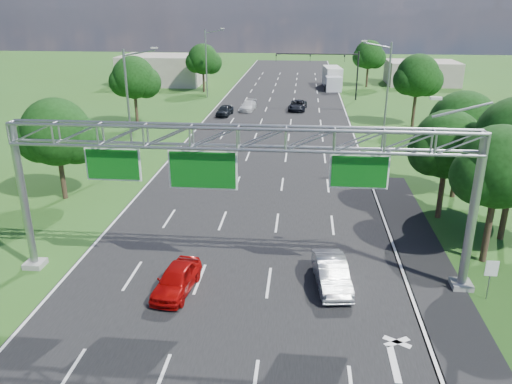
# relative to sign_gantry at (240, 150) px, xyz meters

# --- Properties ---
(ground) EXTENTS (220.00, 220.00, 0.00)m
(ground) POSITION_rel_sign_gantry_xyz_m (-0.33, 18.00, -6.89)
(ground) COLOR #2C5519
(ground) RESTS_ON ground
(road) EXTENTS (18.00, 180.00, 0.02)m
(road) POSITION_rel_sign_gantry_xyz_m (-0.33, 18.00, -6.89)
(road) COLOR black
(road) RESTS_ON ground
(road_flare) EXTENTS (3.00, 30.00, 0.02)m
(road_flare) POSITION_rel_sign_gantry_xyz_m (9.87, 2.00, -6.89)
(road_flare) COLOR black
(road_flare) RESTS_ON ground
(sign_gantry) EXTENTS (23.50, 1.00, 9.56)m
(sign_gantry) POSITION_rel_sign_gantry_xyz_m (0.00, 0.00, 0.00)
(sign_gantry) COLOR gray
(sign_gantry) RESTS_ON ground
(regulatory_sign) EXTENTS (0.60, 0.08, 2.10)m
(regulatory_sign) POSITION_rel_sign_gantry_xyz_m (12.07, -1.02, -5.38)
(regulatory_sign) COLOR gray
(regulatory_sign) RESTS_ON ground
(traffic_signal) EXTENTS (12.21, 0.24, 7.00)m
(traffic_signal) POSITION_rel_sign_gantry_xyz_m (7.15, 53.00, -1.72)
(traffic_signal) COLOR black
(traffic_signal) RESTS_ON ground
(streetlight_l_near) EXTENTS (2.97, 0.22, 10.16)m
(streetlight_l_near) POSITION_rel_sign_gantry_xyz_m (-11.63, 18.00, -1.31)
(streetlight_l_near) COLOR gray
(streetlight_l_near) RESTS_ON ground
(streetlight_l_far) EXTENTS (2.97, 0.22, 10.16)m
(streetlight_l_far) POSITION_rel_sign_gantry_xyz_m (-11.63, 53.00, -1.31)
(streetlight_l_far) COLOR gray
(streetlight_l_far) RESTS_ON ground
(streetlight_r_mid) EXTENTS (2.97, 0.22, 10.16)m
(streetlight_r_mid) POSITION_rel_sign_gantry_xyz_m (10.97, 28.00, -1.31)
(streetlight_r_mid) COLOR gray
(streetlight_r_mid) RESTS_ON ground
(tree_cluster_right) EXTENTS (9.91, 14.60, 8.68)m
(tree_cluster_right) POSITION_rel_sign_gantry_xyz_m (14.47, 7.19, -1.58)
(tree_cluster_right) COLOR #2D2116
(tree_cluster_right) RESTS_ON ground
(tree_verge_la) EXTENTS (5.76, 4.80, 7.40)m
(tree_verge_la) POSITION_rel_sign_gantry_xyz_m (-14.25, 10.04, -2.13)
(tree_verge_la) COLOR #2D2116
(tree_verge_la) RESTS_ON ground
(tree_verge_lb) EXTENTS (5.76, 4.80, 8.06)m
(tree_verge_lb) POSITION_rel_sign_gantry_xyz_m (-16.25, 33.04, -1.48)
(tree_verge_lb) COLOR #2D2116
(tree_verge_lb) RESTS_ON ground
(tree_verge_lc) EXTENTS (5.76, 4.80, 7.62)m
(tree_verge_lc) POSITION_rel_sign_gantry_xyz_m (-13.25, 58.04, -1.92)
(tree_verge_lc) COLOR #2D2116
(tree_verge_lc) RESTS_ON ground
(tree_verge_rd) EXTENTS (5.76, 4.80, 8.28)m
(tree_verge_rd) POSITION_rel_sign_gantry_xyz_m (15.75, 36.04, -1.26)
(tree_verge_rd) COLOR #2D2116
(tree_verge_rd) RESTS_ON ground
(tree_verge_re) EXTENTS (5.76, 4.80, 7.84)m
(tree_verge_re) POSITION_rel_sign_gantry_xyz_m (13.75, 66.04, -1.70)
(tree_verge_re) COLOR #2D2116
(tree_verge_re) RESTS_ON ground
(building_left) EXTENTS (14.00, 10.00, 5.00)m
(building_left) POSITION_rel_sign_gantry_xyz_m (-22.33, 66.00, -4.39)
(building_left) COLOR gray
(building_left) RESTS_ON ground
(building_right) EXTENTS (12.00, 9.00, 4.00)m
(building_right) POSITION_rel_sign_gantry_xyz_m (23.67, 70.00, -4.89)
(building_right) COLOR gray
(building_right) RESTS_ON ground
(red_coupe) EXTENTS (2.07, 4.14, 1.35)m
(red_coupe) POSITION_rel_sign_gantry_xyz_m (-3.01, -1.73, -6.21)
(red_coupe) COLOR #A20807
(red_coupe) RESTS_ON ground
(silver_sedan) EXTENTS (2.01, 4.45, 1.42)m
(silver_sedan) POSITION_rel_sign_gantry_xyz_m (4.64, -0.46, -6.18)
(silver_sedan) COLOR #9FA4AA
(silver_sedan) RESTS_ON ground
(car_queue_a) EXTENTS (2.13, 4.40, 1.23)m
(car_queue_a) POSITION_rel_sign_gantry_xyz_m (-4.48, 43.64, -6.27)
(car_queue_a) COLOR silver
(car_queue_a) RESTS_ON ground
(car_queue_b) EXTENTS (2.59, 4.90, 1.31)m
(car_queue_b) POSITION_rel_sign_gantry_xyz_m (2.15, 44.40, -6.24)
(car_queue_b) COLOR black
(car_queue_b) RESTS_ON ground
(car_queue_c) EXTENTS (2.06, 4.10, 1.34)m
(car_queue_c) POSITION_rel_sign_gantry_xyz_m (-7.11, 40.03, -6.22)
(car_queue_c) COLOR black
(car_queue_c) RESTS_ON ground
(box_truck) EXTENTS (3.21, 9.20, 3.41)m
(box_truck) POSITION_rel_sign_gantry_xyz_m (7.67, 64.17, -5.26)
(box_truck) COLOR silver
(box_truck) RESTS_ON ground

